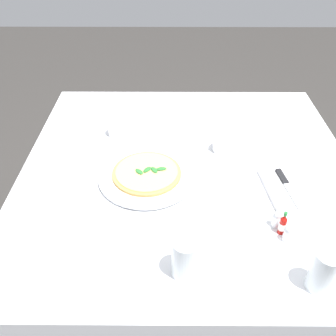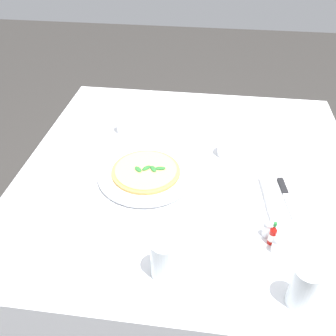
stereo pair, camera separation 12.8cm
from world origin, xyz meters
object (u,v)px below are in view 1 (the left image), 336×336
Objects in this scene: water_glass_far_left at (323,273)px; dinner_knife at (288,186)px; salt_shaker at (288,234)px; pizza at (147,173)px; napkin_folded at (287,189)px; pizza_plate at (147,176)px; coffee_cup_right_edge at (223,145)px; hot_sauce_bottle at (283,224)px; water_glass_left_edge at (185,259)px; coffee_cup_back_corner at (117,129)px; pepper_shaker at (276,220)px.

dinner_knife is (-0.36, 0.01, -0.03)m from water_glass_far_left.
water_glass_far_left is at bearing 15.16° from salt_shaker.
napkin_folded is at bearing 81.96° from pizza.
pizza_plate is at bearing -106.60° from dinner_knife.
napkin_folded is at bearing 39.45° from coffee_cup_right_edge.
pizza_plate is 4.04× the size of hot_sauce_bottle.
napkin_folded is at bearing 161.24° from hot_sauce_bottle.
dinner_knife is (-0.32, 0.35, -0.03)m from water_glass_left_edge.
water_glass_left_edge is (0.39, 0.12, 0.03)m from pizza.
water_glass_left_edge is 1.47× the size of hot_sauce_bottle.
salt_shaker reaches higher than dinner_knife.
pizza_plate is 2.54× the size of coffee_cup_back_corner.
napkin_folded is at bearing 155.02° from pepper_shaker.
pizza_plate is 0.63m from water_glass_far_left.
water_glass_far_left is at bearing 46.86° from pizza_plate.
pizza_plate is at bearing -133.14° from water_glass_far_left.
water_glass_far_left is 2.20× the size of pepper_shaker.
water_glass_left_edge is at bearing -96.67° from water_glass_far_left.
water_glass_left_edge is at bearing -16.30° from coffee_cup_right_edge.
coffee_cup_back_corner reaches higher than dinner_knife.
water_glass_left_edge is 0.32m from salt_shaker.
napkin_folded is 1.19× the size of dinner_knife.
pizza is at bearing -123.65° from salt_shaker.
pepper_shaker is (-0.21, -0.06, -0.03)m from water_glass_far_left.
dinner_knife is (0.34, 0.60, -0.01)m from coffee_cup_back_corner.
coffee_cup_back_corner is 0.71m from water_glass_left_edge.
pepper_shaker is at bearing -33.76° from dinner_knife.
water_glass_far_left is 0.19m from hot_sauce_bottle.
pizza is 4.24× the size of salt_shaker.
pizza_plate is 0.41m from water_glass_left_edge.
coffee_cup_back_corner is at bearing -125.70° from napkin_folded.
pepper_shaker is at bearing 60.85° from pizza.
coffee_cup_right_edge reaches higher than pizza.
pepper_shaker reaches higher than pizza_plate.
pepper_shaker is (-0.06, -0.02, 0.00)m from salt_shaker.
pizza reaches higher than pizza_plate.
pepper_shaker is (-0.17, 0.28, -0.03)m from water_glass_left_edge.
pizza is 1.95× the size of water_glass_left_edge.
hot_sauce_bottle is (-0.18, -0.05, -0.02)m from water_glass_far_left.
pizza_plate is 2.58× the size of coffee_cup_right_edge.
napkin_folded is (0.34, 0.60, -0.02)m from coffee_cup_back_corner.
salt_shaker is at bearing 56.35° from pizza.
water_glass_left_edge is 0.32m from pepper_shaker.
hot_sauce_bottle is at bearing 45.92° from coffee_cup_back_corner.
napkin_folded is 2.81× the size of hot_sauce_bottle.
coffee_cup_back_corner reaches higher than coffee_cup_right_edge.
dinner_knife is 0.21m from salt_shaker.
napkin_folded is 4.14× the size of pepper_shaker.
water_glass_left_edge reaches higher than napkin_folded.
napkin_folded reaches higher than pizza_plate.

